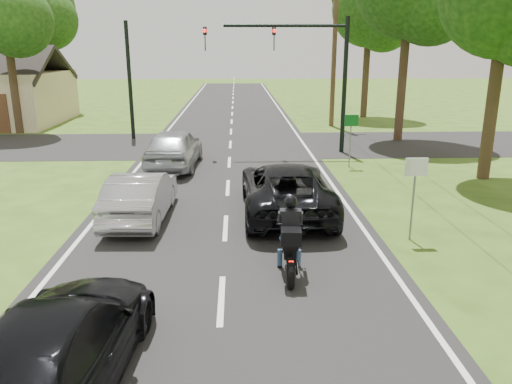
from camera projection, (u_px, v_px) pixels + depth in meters
ground at (221, 300)px, 9.63m from camera, size 140.00×140.00×0.00m
road at (229, 174)px, 19.23m from camera, size 8.00×100.00×0.01m
cross_road at (230, 145)px, 24.98m from camera, size 60.00×7.00×0.01m
motorcycle_rider at (290, 244)px, 10.56m from camera, size 0.58×2.05×1.76m
dark_suv at (286, 188)px, 14.51m from camera, size 2.51×5.38×1.49m
silver_sedan at (141, 196)px, 13.98m from camera, size 1.56×4.18×1.36m
silver_suv at (174, 148)px, 20.07m from camera, size 2.13×4.79×1.60m
dark_car_behind at (58, 346)px, 6.96m from camera, size 2.22×4.80×1.36m
traffic_signal at (304, 60)px, 22.03m from camera, size 6.38×0.44×6.00m
signal_pole_far at (130, 81)px, 25.87m from camera, size 0.20×0.20×6.00m
utility_pole_far at (335, 40)px, 29.55m from camera, size 1.60×0.28×10.00m
sign_white at (415, 179)px, 12.22m from camera, size 0.55×0.07×2.12m
sign_green at (351, 128)px, 19.90m from camera, size 0.55×0.07×2.12m
tree_row_e at (374, 13)px, 32.81m from camera, size 5.28×5.12×9.61m
tree_left_near at (7, 11)px, 26.35m from camera, size 5.12×4.96×9.22m
tree_left_far at (40, 12)px, 35.68m from camera, size 5.76×5.58×10.14m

